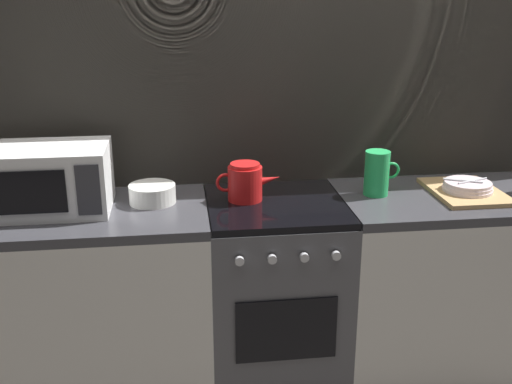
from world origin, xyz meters
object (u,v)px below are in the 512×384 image
stove_unit (275,295)px  dish_pile (466,189)px  kettle (245,182)px  mixing_bowl (152,194)px  microwave (53,179)px  pitcher (377,173)px

stove_unit → dish_pile: 0.99m
kettle → mixing_bowl: kettle is taller
mixing_bowl → microwave: bearing=-174.9°
mixing_bowl → dish_pile: (1.39, -0.07, -0.02)m
stove_unit → microwave: (-0.93, 0.03, 0.59)m
microwave → pitcher: (1.39, 0.01, -0.03)m
dish_pile → kettle: bearing=177.0°
stove_unit → mixing_bowl: (-0.53, 0.07, 0.49)m
microwave → kettle: size_ratio=1.62×
microwave → dish_pile: (1.79, -0.03, -0.11)m
mixing_bowl → dish_pile: size_ratio=0.50×
dish_pile → microwave: bearing=178.9°
kettle → pitcher: bearing=-0.4°
kettle → stove_unit: bearing=-20.6°
pitcher → dish_pile: bearing=-6.7°
kettle → microwave: bearing=-178.8°
stove_unit → mixing_bowl: 0.72m
microwave → kettle: 0.80m
stove_unit → dish_pile: size_ratio=2.25×
microwave → kettle: microwave is taller
mixing_bowl → dish_pile: mixing_bowl is taller
mixing_bowl → pitcher: 0.99m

